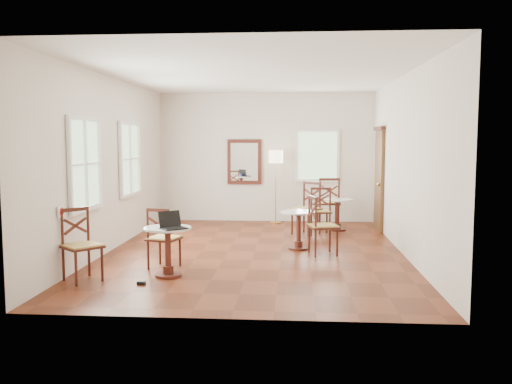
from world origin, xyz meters
TOP-DOWN VIEW (x-y plane):
  - ground at (0.00, 0.00)m, footprint 7.00×7.00m
  - room_shell at (-0.06, 0.27)m, footprint 5.02×7.02m
  - cafe_table_near at (-1.09, -1.77)m, footprint 0.66×0.66m
  - cafe_table_mid at (0.75, 0.25)m, footprint 0.64×0.64m
  - cafe_table_back at (1.59, 2.28)m, footprint 0.63×0.63m
  - chair_near_a at (-1.28, -1.28)m, footprint 0.52×0.52m
  - chair_near_b at (-2.21, -2.08)m, footprint 0.64×0.64m
  - chair_mid_a at (1.18, 1.70)m, footprint 0.50×0.50m
  - chair_mid_b at (1.13, -0.17)m, footprint 0.56×0.56m
  - chair_back_a at (1.42, 2.73)m, footprint 0.54×0.54m
  - chair_back_b at (0.93, 1.77)m, footprint 0.69×0.69m
  - floor_lamp at (0.25, 3.15)m, footprint 0.33×0.33m
  - laptop at (-1.00, -1.88)m, footprint 0.43×0.42m
  - mouse at (-0.91, -1.83)m, footprint 0.10×0.06m
  - navy_mug at (-1.07, -1.78)m, footprint 0.12×0.08m
  - water_glass at (-1.15, -1.78)m, footprint 0.06×0.06m
  - power_adapter at (-1.35, -2.21)m, footprint 0.11×0.07m

SIDE VIEW (x-z plane):
  - ground at x=0.00m, z-range 0.00..0.00m
  - power_adapter at x=-1.35m, z-range 0.00..0.04m
  - cafe_table_back at x=1.59m, z-range 0.08..0.74m
  - cafe_table_mid at x=0.75m, z-range 0.08..0.75m
  - cafe_table_near at x=-1.09m, z-range 0.08..0.78m
  - chair_near_a at x=-1.28m, z-range 0.00..0.91m
  - chair_mid_a at x=1.18m, z-range 0.00..0.98m
  - chair_mid_b at x=1.13m, z-range 0.00..0.99m
  - chair_near_b at x=-2.21m, z-range 0.00..0.99m
  - chair_back_b at x=0.93m, z-range 0.00..1.06m
  - chair_back_a at x=1.42m, z-range 0.00..1.09m
  - mouse at x=-0.91m, z-range 0.70..0.74m
  - water_glass at x=-1.15m, z-range 0.70..0.80m
  - navy_mug at x=-1.07m, z-range 0.70..0.80m
  - laptop at x=-1.00m, z-range 0.64..0.87m
  - floor_lamp at x=0.25m, z-range 0.58..2.26m
  - room_shell at x=-0.06m, z-range 0.38..3.39m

